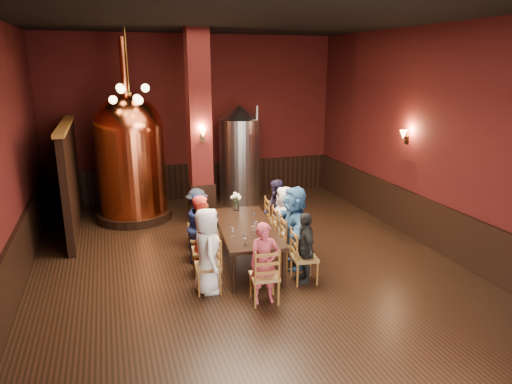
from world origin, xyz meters
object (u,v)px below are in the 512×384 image
object	(u,v)px
person_2	(200,227)
rose_vase	(236,199)
person_0	(207,251)
person_1	(203,236)
steel_vessel	(240,155)
dining_table	(246,229)
copper_kettle	(131,156)

from	to	relation	value
person_2	rose_vase	distance (m)	1.12
person_0	person_1	xyz separation A→B (m)	(0.07, 0.67, 0.01)
person_1	rose_vase	distance (m)	1.59
rose_vase	steel_vessel	bearing A→B (deg)	72.47
person_0	person_1	world-z (taller)	person_1
person_1	person_2	bearing A→B (deg)	17.39
dining_table	person_2	world-z (taller)	person_2
person_1	person_2	world-z (taller)	person_1
dining_table	steel_vessel	xyz separation A→B (m)	(0.98, 3.84, 0.66)
person_1	steel_vessel	xyz separation A→B (m)	(1.86, 4.07, 0.59)
dining_table	copper_kettle	size ratio (longest dim) A/B	0.58
person_0	copper_kettle	xyz separation A→B (m)	(-0.94, 4.28, 0.84)
copper_kettle	steel_vessel	world-z (taller)	copper_kettle
rose_vase	dining_table	bearing A→B (deg)	-94.99
person_2	rose_vase	size ratio (longest dim) A/B	3.48
dining_table	copper_kettle	distance (m)	3.97
dining_table	person_0	distance (m)	1.31
steel_vessel	rose_vase	xyz separation A→B (m)	(-0.90, -2.84, -0.34)
person_1	copper_kettle	distance (m)	3.84
person_2	rose_vase	bearing A→B (deg)	-35.35
dining_table	person_2	bearing A→B (deg)	158.78
steel_vessel	rose_vase	world-z (taller)	steel_vessel
rose_vase	person_2	bearing A→B (deg)	-147.21
person_2	copper_kettle	distance (m)	3.28
dining_table	person_0	size ratio (longest dim) A/B	1.69
steel_vessel	rose_vase	distance (m)	3.00
person_1	steel_vessel	distance (m)	4.52
person_1	rose_vase	world-z (taller)	person_1
dining_table	steel_vessel	distance (m)	4.01
person_2	dining_table	bearing A→B (deg)	-95.46
person_2	copper_kettle	xyz separation A→B (m)	(-1.08, 2.96, 0.90)
person_1	person_2	xyz separation A→B (m)	(0.07, 0.66, -0.08)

